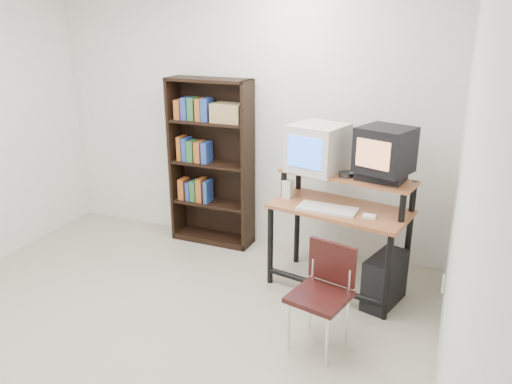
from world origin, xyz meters
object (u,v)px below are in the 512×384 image
(pc_tower, at_px, (385,280))
(bookshelf, at_px, (212,160))
(school_chair, at_px, (324,286))
(crt_monitor, at_px, (318,148))
(computer_desk, at_px, (340,213))
(crt_tv, at_px, (385,150))

(pc_tower, relative_size, bookshelf, 0.27)
(school_chair, bearing_deg, crt_monitor, 123.10)
(pc_tower, bearing_deg, crt_monitor, 173.66)
(computer_desk, relative_size, bookshelf, 0.72)
(computer_desk, distance_m, bookshelf, 1.51)
(computer_desk, relative_size, school_chair, 1.62)
(computer_desk, height_order, pc_tower, computer_desk)
(crt_monitor, distance_m, pc_tower, 1.20)
(crt_monitor, bearing_deg, pc_tower, -8.18)
(computer_desk, relative_size, pc_tower, 2.67)
(crt_monitor, height_order, school_chair, crt_monitor)
(bookshelf, bearing_deg, pc_tower, -17.53)
(computer_desk, distance_m, school_chair, 0.86)
(crt_tv, relative_size, bookshelf, 0.29)
(crt_tv, bearing_deg, computer_desk, -148.53)
(bookshelf, bearing_deg, computer_desk, -17.98)
(crt_tv, bearing_deg, school_chair, -83.76)
(crt_tv, bearing_deg, bookshelf, -173.55)
(school_chair, distance_m, bookshelf, 2.03)
(school_chair, bearing_deg, crt_tv, 89.89)
(crt_tv, height_order, school_chair, crt_tv)
(pc_tower, xyz_separation_m, bookshelf, (-1.82, 0.64, 0.65))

